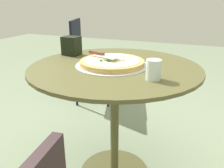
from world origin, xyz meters
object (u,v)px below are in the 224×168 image
at_px(pizza_on_tray, 112,63).
at_px(pizza_server, 103,55).
at_px(patio_chair_far, 87,55).
at_px(patio_table, 115,91).
at_px(drinking_cup, 154,70).
at_px(napkin_dispenser, 71,46).

height_order(pizza_on_tray, pizza_server, pizza_server).
bearing_deg(pizza_server, patio_chair_far, -147.14).
bearing_deg(patio_table, drinking_cup, 58.14).
xyz_separation_m(pizza_server, drinking_cup, (0.17, 0.33, -0.01)).
distance_m(pizza_on_tray, drinking_cup, 0.31).
height_order(napkin_dispenser, patio_chair_far, patio_chair_far).
relative_size(napkin_dispenser, patio_chair_far, 0.14).
distance_m(pizza_server, patio_chair_far, 1.24).
bearing_deg(patio_chair_far, napkin_dispenser, 22.53).
xyz_separation_m(napkin_dispenser, patio_chair_far, (-0.88, -0.36, -0.29)).
relative_size(pizza_on_tray, napkin_dispenser, 3.39).
bearing_deg(patio_chair_far, drinking_cup, 39.91).
relative_size(drinking_cup, patio_chair_far, 0.11).
bearing_deg(pizza_on_tray, drinking_cup, 60.54).
bearing_deg(pizza_server, napkin_dispenser, -114.72).
relative_size(patio_table, drinking_cup, 10.13).
relative_size(drinking_cup, napkin_dispenser, 0.78).
xyz_separation_m(pizza_server, napkin_dispenser, (-0.13, -0.29, 0.01)).
height_order(patio_table, pizza_on_tray, pizza_on_tray).
distance_m(patio_table, patio_chair_far, 1.26).
bearing_deg(drinking_cup, pizza_server, -116.53).
relative_size(pizza_on_tray, patio_chair_far, 0.46).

